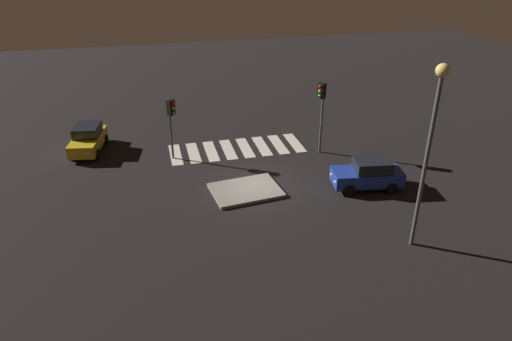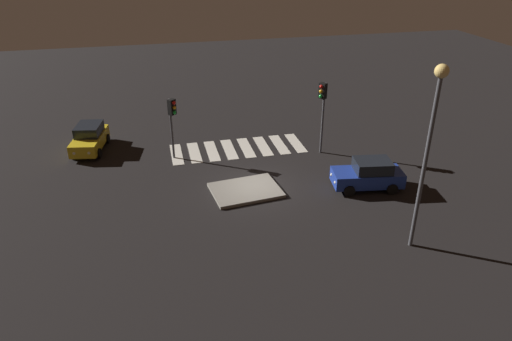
# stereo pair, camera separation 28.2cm
# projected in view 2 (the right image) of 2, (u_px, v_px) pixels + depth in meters

# --- Properties ---
(ground_plane) EXTENTS (80.00, 80.00, 0.00)m
(ground_plane) POSITION_uv_depth(u_px,v_px,m) (256.00, 186.00, 26.33)
(ground_plane) COLOR black
(traffic_island) EXTENTS (3.98, 3.17, 0.18)m
(traffic_island) POSITION_uv_depth(u_px,v_px,m) (246.00, 190.00, 25.74)
(traffic_island) COLOR gray
(traffic_island) RESTS_ON ground
(car_yellow) EXTENTS (2.35, 4.09, 1.70)m
(car_yellow) POSITION_uv_depth(u_px,v_px,m) (90.00, 138.00, 30.39)
(car_yellow) COLOR gold
(car_yellow) RESTS_ON ground
(car_blue) EXTENTS (4.05, 2.26, 1.69)m
(car_blue) POSITION_uv_depth(u_px,v_px,m) (368.00, 175.00, 25.81)
(car_blue) COLOR #1E389E
(car_blue) RESTS_ON ground
(traffic_light_south) EXTENTS (0.53, 0.54, 4.67)m
(traffic_light_south) POSITION_uv_depth(u_px,v_px,m) (323.00, 101.00, 28.72)
(traffic_light_south) COLOR #47474C
(traffic_light_south) RESTS_ON ground
(traffic_light_east) EXTENTS (0.54, 0.53, 3.92)m
(traffic_light_east) POSITION_uv_depth(u_px,v_px,m) (172.00, 114.00, 28.24)
(traffic_light_east) COLOR #47474C
(traffic_light_east) RESTS_ON ground
(street_lamp) EXTENTS (0.56, 0.56, 8.36)m
(street_lamp) POSITION_uv_depth(u_px,v_px,m) (431.00, 131.00, 18.82)
(street_lamp) COLOR #47474C
(street_lamp) RESTS_ON ground
(crosswalk_near) EXTENTS (8.75, 3.20, 0.02)m
(crosswalk_near) POSITION_uv_depth(u_px,v_px,m) (238.00, 149.00, 30.93)
(crosswalk_near) COLOR silver
(crosswalk_near) RESTS_ON ground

